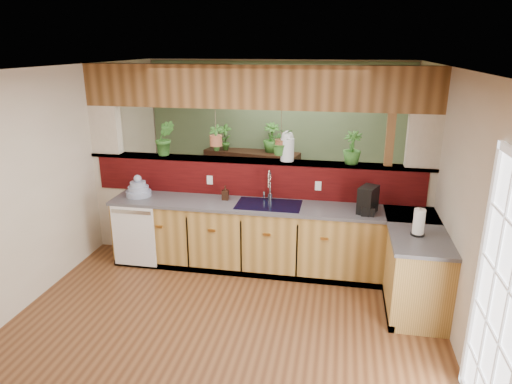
% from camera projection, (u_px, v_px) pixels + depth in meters
% --- Properties ---
extents(ground, '(4.60, 7.00, 0.01)m').
position_uv_depth(ground, '(233.00, 306.00, 5.20)').
color(ground, brown).
rests_on(ground, ground).
extents(ceiling, '(4.60, 7.00, 0.01)m').
position_uv_depth(ceiling, '(229.00, 70.00, 4.39)').
color(ceiling, brown).
rests_on(ceiling, ground).
extents(wall_back, '(4.60, 0.02, 2.60)m').
position_uv_depth(wall_back, '(278.00, 136.00, 8.07)').
color(wall_back, beige).
rests_on(wall_back, ground).
extents(wall_left, '(0.02, 7.00, 2.60)m').
position_uv_depth(wall_left, '(35.00, 186.00, 5.20)').
color(wall_left, beige).
rests_on(wall_left, ground).
extents(wall_right, '(0.02, 7.00, 2.60)m').
position_uv_depth(wall_right, '(463.00, 212.00, 4.39)').
color(wall_right, beige).
rests_on(wall_right, ground).
extents(pass_through_partition, '(4.60, 0.21, 2.60)m').
position_uv_depth(pass_through_partition, '(257.00, 174.00, 6.08)').
color(pass_through_partition, beige).
rests_on(pass_through_partition, ground).
extents(pass_through_ledge, '(4.60, 0.21, 0.04)m').
position_uv_depth(pass_through_ledge, '(255.00, 161.00, 6.04)').
color(pass_through_ledge, brown).
rests_on(pass_through_ledge, ground).
extents(header_beam, '(4.60, 0.15, 0.55)m').
position_uv_depth(header_beam, '(255.00, 87.00, 5.74)').
color(header_beam, brown).
rests_on(header_beam, ground).
extents(sage_backwall, '(4.55, 0.02, 2.55)m').
position_uv_depth(sage_backwall, '(277.00, 136.00, 8.05)').
color(sage_backwall, '#556B49').
rests_on(sage_backwall, ground).
extents(countertop, '(4.14, 1.52, 0.90)m').
position_uv_depth(countertop, '(313.00, 244.00, 5.72)').
color(countertop, olive).
rests_on(countertop, ground).
extents(dishwasher, '(0.58, 0.03, 0.82)m').
position_uv_depth(dishwasher, '(134.00, 236.00, 5.94)').
color(dishwasher, white).
rests_on(dishwasher, ground).
extents(navy_sink, '(0.82, 0.50, 0.18)m').
position_uv_depth(navy_sink, '(269.00, 210.00, 5.81)').
color(navy_sink, black).
rests_on(navy_sink, countertop).
extents(french_door, '(0.06, 1.02, 2.16)m').
position_uv_depth(french_door, '(497.00, 307.00, 3.26)').
color(french_door, white).
rests_on(french_door, ground).
extents(faucet, '(0.18, 0.18, 0.42)m').
position_uv_depth(faucet, '(269.00, 184.00, 5.87)').
color(faucet, '#B7B7B2').
rests_on(faucet, countertop).
extents(dish_stack, '(0.33, 0.33, 0.29)m').
position_uv_depth(dish_stack, '(138.00, 189.00, 6.09)').
color(dish_stack, '#8A96B3').
rests_on(dish_stack, countertop).
extents(soap_dispenser, '(0.09, 0.09, 0.19)m').
position_uv_depth(soap_dispenser, '(225.00, 193.00, 5.95)').
color(soap_dispenser, '#341D12').
rests_on(soap_dispenser, countertop).
extents(coffee_maker, '(0.18, 0.30, 0.33)m').
position_uv_depth(coffee_maker, '(368.00, 201.00, 5.46)').
color(coffee_maker, black).
rests_on(coffee_maker, countertop).
extents(paper_towel, '(0.15, 0.15, 0.31)m').
position_uv_depth(paper_towel, '(419.00, 223.00, 4.82)').
color(paper_towel, black).
rests_on(paper_towel, countertop).
extents(glass_jar, '(0.18, 0.18, 0.40)m').
position_uv_depth(glass_jar, '(287.00, 146.00, 5.89)').
color(glass_jar, silver).
rests_on(glass_jar, pass_through_ledge).
extents(ledge_plant_left, '(0.32, 0.29, 0.48)m').
position_uv_depth(ledge_plant_left, '(165.00, 138.00, 6.17)').
color(ledge_plant_left, '#2E6523').
rests_on(ledge_plant_left, pass_through_ledge).
extents(ledge_plant_right, '(0.28, 0.28, 0.42)m').
position_uv_depth(ledge_plant_right, '(352.00, 148.00, 5.75)').
color(ledge_plant_right, '#2E6523').
rests_on(ledge_plant_right, pass_through_ledge).
extents(hanging_plant_a, '(0.21, 0.16, 0.50)m').
position_uv_depth(hanging_plant_a, '(216.00, 130.00, 6.01)').
color(hanging_plant_a, brown).
rests_on(hanging_plant_a, header_beam).
extents(hanging_plant_b, '(0.37, 0.34, 0.52)m').
position_uv_depth(hanging_plant_b, '(281.00, 130.00, 5.85)').
color(hanging_plant_b, brown).
rests_on(hanging_plant_b, header_beam).
extents(shelving_console, '(1.73, 0.76, 1.12)m').
position_uv_depth(shelving_console, '(252.00, 182.00, 8.15)').
color(shelving_console, black).
rests_on(shelving_console, ground).
extents(shelf_plant_a, '(0.26, 0.19, 0.46)m').
position_uv_depth(shelf_plant_a, '(225.00, 137.00, 8.00)').
color(shelf_plant_a, '#2E6523').
rests_on(shelf_plant_a, shelving_console).
extents(shelf_plant_b, '(0.36, 0.36, 0.51)m').
position_uv_depth(shelf_plant_b, '(271.00, 138.00, 7.84)').
color(shelf_plant_b, '#2E6523').
rests_on(shelf_plant_b, shelving_console).
extents(floor_plant, '(0.78, 0.69, 0.82)m').
position_uv_depth(floor_plant, '(304.00, 205.00, 7.23)').
color(floor_plant, '#2E6523').
rests_on(floor_plant, ground).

